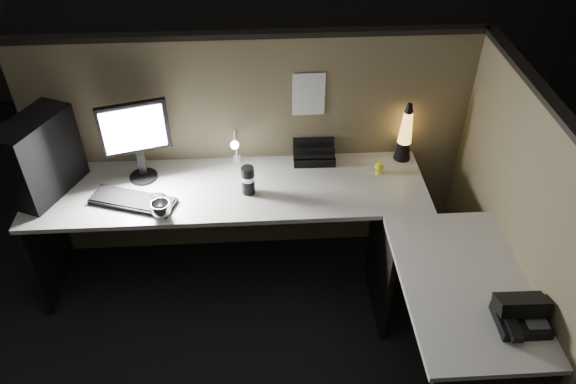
{
  "coord_description": "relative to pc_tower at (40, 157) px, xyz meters",
  "views": [
    {
      "loc": [
        0.05,
        -1.95,
        2.76
      ],
      "look_at": [
        0.18,
        0.35,
        0.88
      ],
      "focal_mm": 35.0,
      "sensor_mm": 36.0,
      "label": 1
    }
  ],
  "objects": [
    {
      "name": "floor",
      "position": [
        1.16,
        -0.64,
        -0.96
      ],
      "size": [
        6.0,
        6.0,
        0.0
      ],
      "primitive_type": "plane",
      "color": "black",
      "rests_on": "ground"
    },
    {
      "name": "room_shell",
      "position": [
        1.16,
        -0.64,
        0.66
      ],
      "size": [
        6.0,
        6.0,
        6.0
      ],
      "color": "silver",
      "rests_on": "ground"
    },
    {
      "name": "partition_back",
      "position": [
        1.16,
        0.29,
        -0.21
      ],
      "size": [
        2.66,
        0.06,
        1.5
      ],
      "primitive_type": "cube",
      "color": "brown",
      "rests_on": "ground"
    },
    {
      "name": "partition_right",
      "position": [
        2.49,
        -0.54,
        -0.21
      ],
      "size": [
        0.06,
        1.66,
        1.5
      ],
      "primitive_type": "cube",
      "color": "brown",
      "rests_on": "ground"
    },
    {
      "name": "desk",
      "position": [
        1.34,
        -0.39,
        -0.38
      ],
      "size": [
        2.6,
        1.6,
        0.73
      ],
      "color": "beige",
      "rests_on": "ground"
    },
    {
      "name": "pc_tower",
      "position": [
        0.0,
        0.0,
        0.0
      ],
      "size": [
        0.37,
        0.49,
        0.47
      ],
      "primitive_type": "cube",
      "rotation": [
        0.0,
        0.0,
        -0.43
      ],
      "color": "black",
      "rests_on": "desk"
    },
    {
      "name": "monitor",
      "position": [
        0.51,
        0.1,
        0.06
      ],
      "size": [
        0.38,
        0.16,
        0.49
      ],
      "rotation": [
        0.0,
        0.0,
        0.27
      ],
      "color": "black",
      "rests_on": "desk"
    },
    {
      "name": "keyboard",
      "position": [
        0.49,
        -0.14,
        -0.22
      ],
      "size": [
        0.51,
        0.3,
        0.02
      ],
      "primitive_type": "cube",
      "rotation": [
        0.0,
        0.0,
        -0.32
      ],
      "color": "black",
      "rests_on": "desk"
    },
    {
      "name": "mouse",
      "position": [
        0.62,
        -0.13,
        -0.22
      ],
      "size": [
        0.1,
        0.08,
        0.04
      ],
      "primitive_type": "ellipsoid",
      "rotation": [
        0.0,
        0.0,
        -0.06
      ],
      "color": "black",
      "rests_on": "desk"
    },
    {
      "name": "clip_lamp",
      "position": [
        1.06,
        0.14,
        -0.09
      ],
      "size": [
        0.05,
        0.19,
        0.25
      ],
      "color": "silver",
      "rests_on": "desk"
    },
    {
      "name": "organizer",
      "position": [
        1.54,
        0.24,
        -0.19
      ],
      "size": [
        0.26,
        0.23,
        0.19
      ],
      "rotation": [
        0.0,
        0.0,
        -0.02
      ],
      "color": "black",
      "rests_on": "desk"
    },
    {
      "name": "lava_lamp",
      "position": [
        2.08,
        0.19,
        -0.07
      ],
      "size": [
        0.1,
        0.1,
        0.38
      ],
      "color": "black",
      "rests_on": "desk"
    },
    {
      "name": "travel_mug",
      "position": [
        1.13,
        -0.09,
        -0.15
      ],
      "size": [
        0.08,
        0.08,
        0.17
      ],
      "primitive_type": "cylinder",
      "color": "black",
      "rests_on": "desk"
    },
    {
      "name": "steel_mug",
      "position": [
        0.66,
        -0.27,
        -0.19
      ],
      "size": [
        0.12,
        0.12,
        0.09
      ],
      "primitive_type": "imported",
      "rotation": [
        0.0,
        0.0,
        0.1
      ],
      "color": "silver",
      "rests_on": "desk"
    },
    {
      "name": "figurine",
      "position": [
        1.91,
        0.05,
        -0.19
      ],
      "size": [
        0.05,
        0.05,
        0.05
      ],
      "primitive_type": "sphere",
      "color": "#F8FF28",
      "rests_on": "desk"
    },
    {
      "name": "pinned_paper",
      "position": [
        1.5,
        0.25,
        0.19
      ],
      "size": [
        0.19,
        0.0,
        0.27
      ],
      "primitive_type": "cube",
      "color": "white",
      "rests_on": "partition_back"
    },
    {
      "name": "desk_phone",
      "position": [
        2.33,
        -1.08,
        -0.18
      ],
      "size": [
        0.22,
        0.24,
        0.13
      ],
      "rotation": [
        0.0,
        0.0,
        -0.02
      ],
      "color": "black",
      "rests_on": "desk"
    }
  ]
}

